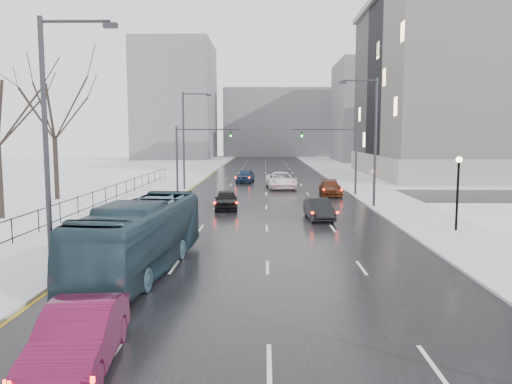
# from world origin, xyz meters

# --- Properties ---
(road) EXTENTS (16.00, 150.00, 0.04)m
(road) POSITION_xyz_m (0.00, 60.00, 0.02)
(road) COLOR black
(road) RESTS_ON ground
(cross_road) EXTENTS (130.00, 10.00, 0.04)m
(cross_road) POSITION_xyz_m (0.00, 48.00, 0.02)
(cross_road) COLOR black
(cross_road) RESTS_ON ground
(sidewalk_left) EXTENTS (5.00, 150.00, 0.16)m
(sidewalk_left) POSITION_xyz_m (-10.50, 60.00, 0.08)
(sidewalk_left) COLOR silver
(sidewalk_left) RESTS_ON ground
(sidewalk_right) EXTENTS (5.00, 150.00, 0.16)m
(sidewalk_right) POSITION_xyz_m (10.50, 60.00, 0.08)
(sidewalk_right) COLOR silver
(sidewalk_right) RESTS_ON ground
(park_strip) EXTENTS (14.00, 150.00, 0.12)m
(park_strip) POSITION_xyz_m (-20.00, 60.00, 0.06)
(park_strip) COLOR white
(park_strip) RESTS_ON ground
(tree_park_d) EXTENTS (8.75, 8.75, 12.50)m
(tree_park_d) POSITION_xyz_m (-17.80, 34.00, 0.00)
(tree_park_d) COLOR black
(tree_park_d) RESTS_ON ground
(tree_park_e) EXTENTS (9.45, 9.45, 13.50)m
(tree_park_e) POSITION_xyz_m (-18.20, 44.00, 0.00)
(tree_park_e) COLOR black
(tree_park_e) RESTS_ON ground
(iron_fence) EXTENTS (0.06, 70.00, 1.30)m
(iron_fence) POSITION_xyz_m (-13.00, 30.00, 0.91)
(iron_fence) COLOR black
(iron_fence) RESTS_ON sidewalk_left
(streetlight_r_mid) EXTENTS (2.95, 0.25, 10.00)m
(streetlight_r_mid) POSITION_xyz_m (8.17, 40.00, 5.62)
(streetlight_r_mid) COLOR #2D2D33
(streetlight_r_mid) RESTS_ON ground
(streetlight_l_near) EXTENTS (2.95, 0.25, 10.00)m
(streetlight_l_near) POSITION_xyz_m (-8.17, 20.00, 5.62)
(streetlight_l_near) COLOR #2D2D33
(streetlight_l_near) RESTS_ON ground
(streetlight_l_far) EXTENTS (2.95, 0.25, 10.00)m
(streetlight_l_far) POSITION_xyz_m (-8.17, 52.00, 5.62)
(streetlight_l_far) COLOR #2D2D33
(streetlight_l_far) RESTS_ON ground
(lamppost_r_mid) EXTENTS (0.36, 0.36, 4.28)m
(lamppost_r_mid) POSITION_xyz_m (11.00, 30.00, 2.94)
(lamppost_r_mid) COLOR black
(lamppost_r_mid) RESTS_ON sidewalk_right
(mast_signal_right) EXTENTS (6.10, 0.33, 6.50)m
(mast_signal_right) POSITION_xyz_m (7.33, 48.00, 4.11)
(mast_signal_right) COLOR #2D2D33
(mast_signal_right) RESTS_ON ground
(mast_signal_left) EXTENTS (6.10, 0.33, 6.50)m
(mast_signal_left) POSITION_xyz_m (-7.33, 48.00, 4.11)
(mast_signal_left) COLOR #2D2D33
(mast_signal_left) RESTS_ON ground
(no_uturn_sign) EXTENTS (0.60, 0.06, 2.70)m
(no_uturn_sign) POSITION_xyz_m (9.20, 44.00, 2.30)
(no_uturn_sign) COLOR #2D2D33
(no_uturn_sign) RESTS_ON sidewalk_right
(bldg_far_right) EXTENTS (24.00, 20.00, 22.00)m
(bldg_far_right) POSITION_xyz_m (28.00, 115.00, 11.00)
(bldg_far_right) COLOR slate
(bldg_far_right) RESTS_ON ground
(bldg_far_left) EXTENTS (18.00, 22.00, 28.00)m
(bldg_far_left) POSITION_xyz_m (-22.00, 125.00, 14.00)
(bldg_far_left) COLOR slate
(bldg_far_left) RESTS_ON ground
(bldg_far_center) EXTENTS (30.00, 18.00, 18.00)m
(bldg_far_center) POSITION_xyz_m (4.00, 140.00, 9.00)
(bldg_far_center) COLOR slate
(bldg_far_center) RESTS_ON ground
(sedan_left_near) EXTENTS (2.08, 4.81, 1.54)m
(sedan_left_near) POSITION_xyz_m (-4.59, 12.70, 0.81)
(sedan_left_near) COLOR #5A0F32
(sedan_left_near) RESTS_ON road
(bus) EXTENTS (3.41, 10.75, 2.94)m
(bus) POSITION_xyz_m (-5.22, 21.37, 1.51)
(bus) COLOR #273F4D
(bus) RESTS_ON road
(sedan_center_near) EXTENTS (2.00, 4.38, 1.46)m
(sedan_center_near) POSITION_xyz_m (-3.09, 38.99, 0.77)
(sedan_center_near) COLOR black
(sedan_center_near) RESTS_ON road
(sedan_right_near) EXTENTS (1.85, 4.31, 1.38)m
(sedan_right_near) POSITION_xyz_m (3.50, 34.36, 0.73)
(sedan_right_near) COLOR black
(sedan_right_near) RESTS_ON road
(sedan_right_cross) EXTENTS (3.40, 6.42, 1.72)m
(sedan_right_cross) POSITION_xyz_m (1.56, 54.05, 0.90)
(sedan_right_cross) COLOR white
(sedan_right_cross) RESTS_ON road
(sedan_right_far) EXTENTS (2.04, 4.80, 1.38)m
(sedan_right_far) POSITION_xyz_m (6.04, 47.92, 0.73)
(sedan_right_far) COLOR #53200E
(sedan_right_far) RESTS_ON road
(sedan_center_far) EXTENTS (2.34, 4.77, 1.57)m
(sedan_center_far) POSITION_xyz_m (-2.48, 60.94, 0.82)
(sedan_center_far) COLOR #182B4A
(sedan_center_far) RESTS_ON road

